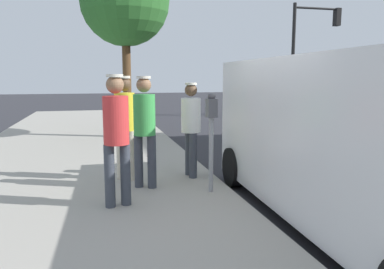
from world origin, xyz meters
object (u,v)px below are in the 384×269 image
Objects in this scene: pedestrian_in_white at (191,124)px; parked_van at (362,138)px; traffic_light_corner at (310,41)px; pedestrian_in_green at (145,124)px; pedestrian_in_red at (116,131)px; parking_meter_near at (211,125)px; street_tree at (125,2)px; pedestrian_in_yellow at (125,121)px.

parked_van is (-1.58, 2.39, 0.06)m from pedestrian_in_white.
pedestrian_in_white is 12.93m from traffic_light_corner.
pedestrian_in_green is (0.87, 0.49, 0.07)m from pedestrian_in_white.
pedestrian_in_red is 3.13m from parked_van.
traffic_light_corner reaches higher than parked_van.
pedestrian_in_white is 2.87m from parked_van.
traffic_light_corner is at bearing -126.85° from parking_meter_near.
parked_van reaches higher than pedestrian_in_white.
street_tree is at bearing -82.16° from parking_meter_near.
pedestrian_in_white is 0.32× the size of traffic_light_corner.
traffic_light_corner is (-9.25, -9.69, 2.35)m from pedestrian_in_yellow.
parking_meter_near is at bearing -167.38° from pedestrian_in_red.
parking_meter_near is 0.92× the size of pedestrian_in_white.
parking_meter_near is 0.96m from pedestrian_in_white.
traffic_light_corner is 10.15m from street_tree.
pedestrian_in_red is 1.38m from pedestrian_in_yellow.
pedestrian_in_green is at bearing -26.14° from parking_meter_near.
traffic_light_corner is (-9.46, -11.04, 2.33)m from pedestrian_in_red.
pedestrian_in_red is 14.73m from traffic_light_corner.
street_tree is (-0.63, -6.05, 2.78)m from pedestrian_in_red.
traffic_light_corner reaches higher than parking_meter_near.
pedestrian_in_red reaches higher than pedestrian_in_green.
pedestrian_in_green reaches higher than parking_meter_near.
street_tree is at bearing -81.54° from pedestrian_in_white.
traffic_light_corner reaches higher than pedestrian_in_green.
parking_meter_near is 1.06m from pedestrian_in_green.
parked_van is 14.01m from traffic_light_corner.
pedestrian_in_white is 5.62m from street_tree.
traffic_light_corner is at bearing -133.68° from pedestrian_in_yellow.
parked_van is at bearing 61.74° from traffic_light_corner.
traffic_light_corner is at bearing -129.72° from pedestrian_in_white.
pedestrian_in_green is 0.35× the size of street_tree.
pedestrian_in_green is at bearing 114.40° from pedestrian_in_yellow.
street_tree reaches higher than pedestrian_in_red.
parked_van is 1.01× the size of traffic_light_corner.
pedestrian_in_green is at bearing -121.08° from pedestrian_in_red.
pedestrian_in_white is 0.32× the size of street_tree.
pedestrian_in_white is 0.94× the size of pedestrian_in_yellow.
parking_meter_near is 0.86× the size of pedestrian_in_yellow.
pedestrian_in_red is at bearing 84.05° from street_tree.
pedestrian_in_white is 1.14m from pedestrian_in_yellow.
pedestrian_in_red is 1.01× the size of pedestrian_in_green.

